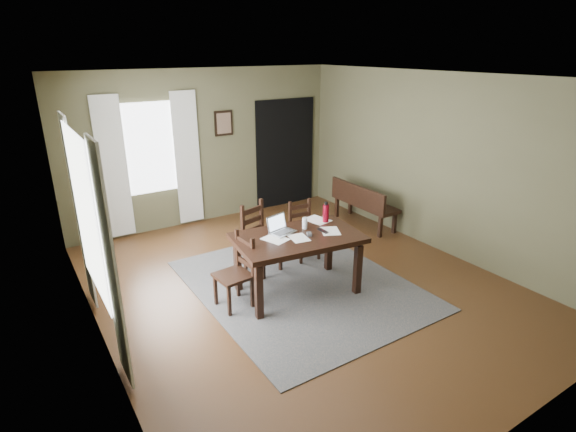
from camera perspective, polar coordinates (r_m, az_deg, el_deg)
ground at (r=6.16m, az=1.53°, el=-8.75°), size 5.00×6.00×0.01m
room_shell at (r=5.50m, az=1.71°, el=7.90°), size 5.02×6.02×2.71m
rug at (r=6.15m, az=1.53°, el=-8.66°), size 2.60×3.20×0.01m
dining_table at (r=5.68m, az=1.22°, el=-3.41°), size 1.68×1.14×0.79m
chair_end at (r=5.53m, az=-6.56°, el=-7.13°), size 0.44×0.44×0.92m
chair_back_left at (r=6.33m, az=-3.60°, el=-2.91°), size 0.54×0.54×0.99m
chair_back_right at (r=6.75m, az=1.99°, el=-1.88°), size 0.41×0.41×0.87m
bench at (r=8.07m, az=9.41°, el=1.88°), size 0.44×1.36×0.77m
laptop at (r=5.73m, az=-1.02°, el=-1.52°), size 0.37×0.32×0.22m
computer_mouse at (r=5.65m, az=2.70°, el=-2.31°), size 0.09×0.11×0.03m
tv_remote at (r=5.78m, az=4.45°, el=-1.88°), size 0.06×0.18×0.02m
drinking_glass at (r=5.83m, az=2.15°, el=-0.92°), size 0.08×0.08×0.15m
water_bottle at (r=6.05m, az=4.83°, el=0.40°), size 0.11×0.11×0.28m
paper_a at (r=5.54m, az=-1.63°, el=-2.94°), size 0.32×0.36×0.00m
paper_b at (r=5.80m, az=5.39°, el=-1.90°), size 0.33×0.37×0.00m
paper_d at (r=6.15m, az=3.75°, el=-0.50°), size 0.32×0.38×0.00m
paper_e at (r=5.56m, az=1.41°, el=-2.81°), size 0.25×0.30×0.00m
window_left at (r=4.91m, az=-24.33°, el=0.18°), size 0.01×1.30×1.70m
window_back at (r=7.83m, az=-17.15°, el=8.19°), size 1.00×0.01×1.50m
curtain_left_near at (r=4.26m, az=-21.57°, el=-6.15°), size 0.03×0.48×2.30m
curtain_left_far at (r=5.77m, az=-25.04°, el=0.30°), size 0.03×0.48×2.30m
curtain_back_left at (r=7.72m, az=-21.30°, el=5.61°), size 0.44×0.03×2.30m
curtain_back_right at (r=8.04m, az=-12.65°, el=7.08°), size 0.44×0.03×2.30m
framed_picture at (r=8.23m, az=-8.18°, el=11.59°), size 0.34×0.03×0.44m
doorway_back at (r=8.97m, az=-0.35°, el=7.98°), size 1.30×0.03×2.10m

